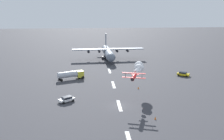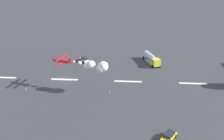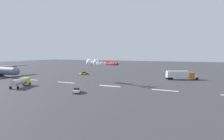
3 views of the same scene
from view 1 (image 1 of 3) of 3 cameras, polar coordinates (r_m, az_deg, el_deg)
name	(u,v)px [view 1 (image 1 of 3)]	position (r m, az deg, el deg)	size (l,w,h in m)	color
ground_plane	(119,106)	(72.56, 1.54, -7.36)	(440.00, 440.00, 0.00)	#38383D
runway_stripe_3	(119,106)	(72.56, 1.54, -7.35)	(8.00, 0.90, 0.01)	white
runway_stripe_4	(113,85)	(90.22, 0.30, -3.05)	(8.00, 0.90, 0.01)	white
runway_stripe_5	(109,71)	(108.24, -0.52, -0.17)	(8.00, 0.90, 0.01)	white
cargo_transport_plane	(108,53)	(128.75, -0.78, 3.60)	(25.62, 33.44, 11.01)	slate
stunt_biplane_red	(138,68)	(80.31, 5.49, 0.33)	(16.09, 7.85, 2.99)	red
fuel_tanker_truck	(71,75)	(96.98, -8.44, -0.93)	(5.81, 9.33, 2.90)	yellow
followme_car_yellow	(183,74)	(103.84, 14.46, -0.77)	(3.84, 4.60, 1.52)	yellow
airport_staff_sedan	(67,99)	(75.82, -9.34, -5.94)	(3.86, 4.49, 1.52)	white
traffic_cone_near	(155,118)	(65.20, 8.92, -9.70)	(0.44, 0.44, 0.75)	orange
traffic_cone_far	(138,88)	(86.36, 5.46, -3.64)	(0.44, 0.44, 0.75)	orange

